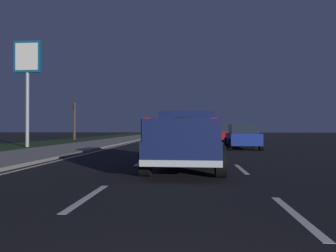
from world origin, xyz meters
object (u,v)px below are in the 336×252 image
object	(u,v)px
sedan_blue	(242,136)
bare_tree_far	(74,120)
pickup_truck	(186,138)
gas_price_sign	(27,67)
sedan_red	(228,134)

from	to	relation	value
sedan_blue	bare_tree_far	xyz separation A→B (m)	(14.70, 16.46, 1.49)
pickup_truck	gas_price_sign	bearing A→B (deg)	45.37
sedan_blue	gas_price_sign	world-z (taller)	gas_price_sign
bare_tree_far	sedan_blue	bearing A→B (deg)	-131.76
bare_tree_far	sedan_red	bearing A→B (deg)	-102.06
pickup_truck	sedan_blue	distance (m)	10.80
pickup_truck	gas_price_sign	size ratio (longest dim) A/B	0.74
pickup_truck	sedan_red	world-z (taller)	pickup_truck
sedan_red	gas_price_sign	bearing A→B (deg)	124.71
sedan_red	sedan_blue	world-z (taller)	same
gas_price_sign	bare_tree_far	distance (m)	14.37
pickup_truck	bare_tree_far	distance (m)	28.21
bare_tree_far	pickup_truck	bearing A→B (deg)	-152.32
sedan_red	sedan_blue	size ratio (longest dim) A/B	0.99
pickup_truck	sedan_blue	world-z (taller)	pickup_truck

